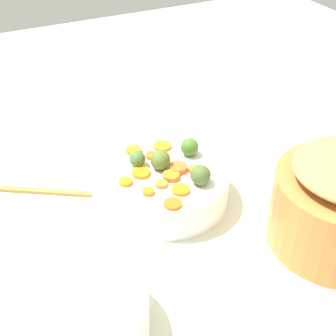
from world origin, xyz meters
The scene contains 20 objects.
tabletop centered at (0.00, 0.00, 0.01)m, with size 2.40×2.40×0.02m, color silver.
serving_bowl_carrots centered at (0.00, -0.03, 0.06)m, with size 0.26×0.26×0.08m, color white.
carrot_slice_0 centered at (-0.06, -0.04, 0.10)m, with size 0.03×0.03×0.01m, color orange.
carrot_slice_1 centered at (0.05, -0.09, 0.10)m, with size 0.02×0.02×0.01m, color orange.
carrot_slice_2 centered at (0.10, -0.07, 0.10)m, with size 0.03×0.03×0.01m, color orange.
carrot_slice_3 centered at (-0.01, -0.08, 0.10)m, with size 0.04×0.04×0.01m, color orange.
carrot_slice_4 centered at (0.02, -0.03, 0.10)m, with size 0.03×0.03×0.01m, color orange.
carrot_slice_5 centered at (0.00, -0.12, 0.10)m, with size 0.03×0.03×0.01m, color orange.
carrot_slice_6 centered at (0.04, -0.06, 0.10)m, with size 0.03×0.03×0.01m, color orange.
carrot_slice_7 centered at (0.07, -0.03, 0.10)m, with size 0.04×0.04×0.01m, color orange.
carrot_slice_8 centered at (-0.10, -0.06, 0.10)m, with size 0.03×0.03×0.01m, color orange.
carrot_slice_9 centered at (0.03, 0.02, 0.10)m, with size 0.03×0.03×0.01m, color orange.
carrot_slice_10 centered at (-0.09, 0.00, 0.10)m, with size 0.04×0.04×0.01m, color orange.
carrot_slice_11 centered at (0.01, -0.01, 0.10)m, with size 0.04×0.04×0.01m, color orange.
brussels_sprout_0 centered at (-0.02, -0.04, 0.12)m, with size 0.04×0.04×0.04m, color #58722B.
brussels_sprout_1 centered at (-0.05, -0.08, 0.11)m, with size 0.04×0.04×0.04m, color #4D7234.
brussels_sprout_2 centered at (-0.03, 0.04, 0.12)m, with size 0.04×0.04×0.04m, color #477925.
brussels_sprout_3 centered at (0.07, 0.01, 0.12)m, with size 0.04×0.04×0.04m, color #4D6B2F.
wooden_spoon centered at (-0.19, -0.35, 0.03)m, with size 0.18×0.27×0.01m.
casserole_dish centered at (0.24, -0.31, 0.06)m, with size 0.23×0.23×0.08m, color white.
Camera 1 is at (0.72, -0.38, 0.68)m, focal length 50.58 mm.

